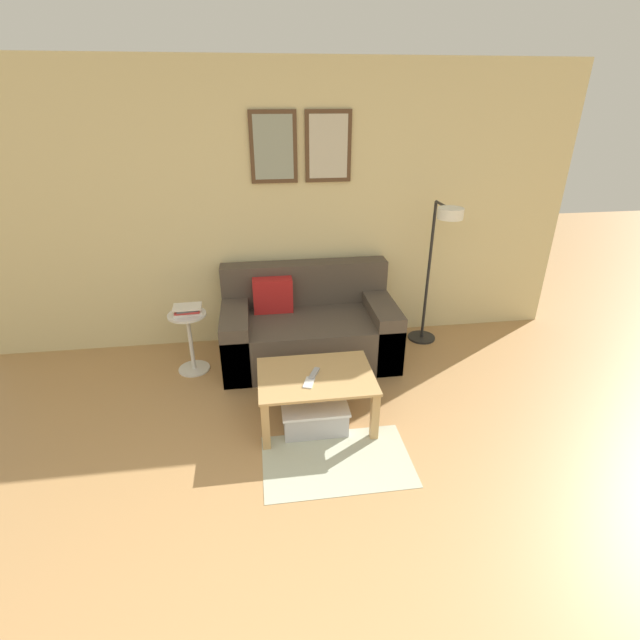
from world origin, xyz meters
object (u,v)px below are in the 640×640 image
at_px(storage_bin, 313,410).
at_px(remote_control, 314,373).
at_px(floor_lamp, 440,253).
at_px(side_table, 190,337).
at_px(cell_phone, 309,382).
at_px(book_stack, 187,310).
at_px(couch, 308,328).
at_px(coffee_table, 316,383).

bearing_deg(storage_bin, remote_control, 72.91).
bearing_deg(floor_lamp, storage_bin, -142.51).
bearing_deg(storage_bin, side_table, 137.55).
relative_size(remote_control, cell_phone, 1.07).
bearing_deg(book_stack, floor_lamp, 1.88).
bearing_deg(couch, side_table, -174.25).
xyz_separation_m(couch, cell_phone, (-0.12, -1.07, 0.11)).
bearing_deg(couch, storage_bin, -94.53).
distance_m(floor_lamp, remote_control, 1.67).
relative_size(storage_bin, remote_control, 3.26).
bearing_deg(coffee_table, side_table, 139.25).
xyz_separation_m(coffee_table, floor_lamp, (1.25, 0.94, 0.65)).
distance_m(storage_bin, book_stack, 1.41).
distance_m(side_table, remote_control, 1.31).
relative_size(side_table, book_stack, 2.20).
distance_m(coffee_table, remote_control, 0.08).
relative_size(side_table, cell_phone, 4.00).
distance_m(couch, coffee_table, 0.97).
xyz_separation_m(side_table, book_stack, (0.01, 0.00, 0.26)).
bearing_deg(floor_lamp, remote_control, -143.37).
relative_size(floor_lamp, side_table, 2.51).
height_order(storage_bin, floor_lamp, floor_lamp).
relative_size(storage_bin, floor_lamp, 0.35).
bearing_deg(book_stack, cell_phone, -46.00).
distance_m(storage_bin, remote_control, 0.31).
distance_m(side_table, cell_phone, 1.35).
relative_size(storage_bin, book_stack, 1.92).
distance_m(book_stack, remote_control, 1.32).
height_order(storage_bin, cell_phone, cell_phone).
xyz_separation_m(coffee_table, side_table, (-1.00, 0.87, 0.01)).
distance_m(floor_lamp, side_table, 2.34).
bearing_deg(couch, coffee_table, -93.28).
xyz_separation_m(couch, side_table, (-1.06, -0.11, 0.04)).
bearing_deg(cell_phone, couch, 102.53).
bearing_deg(couch, cell_phone, -96.29).
xyz_separation_m(storage_bin, remote_control, (0.01, 0.04, 0.30)).
bearing_deg(side_table, coffee_table, -40.75).
distance_m(coffee_table, book_stack, 1.35).
bearing_deg(book_stack, couch, 5.60).
height_order(couch, book_stack, couch).
height_order(coffee_table, floor_lamp, floor_lamp).
xyz_separation_m(storage_bin, floor_lamp, (1.27, 0.97, 0.87)).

